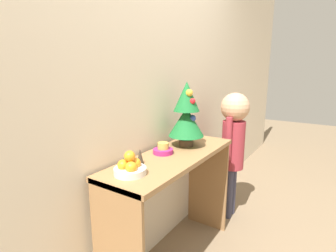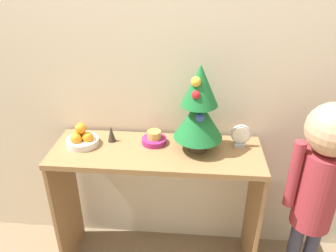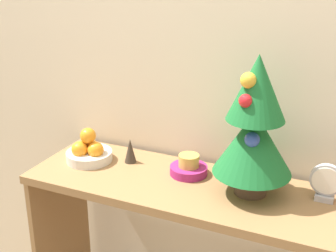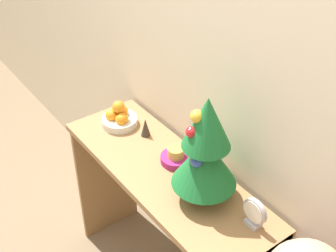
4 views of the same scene
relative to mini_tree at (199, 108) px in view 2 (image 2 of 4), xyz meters
name	(u,v)px [view 2 (image 2 of 4)]	position (x,y,z in m)	size (l,w,h in m)	color
back_wall	(160,56)	(-0.21, 0.21, 0.20)	(7.00, 0.05, 2.50)	beige
console_table	(157,180)	(-0.21, -0.03, -0.44)	(1.12, 0.38, 0.81)	olive
mini_tree	(199,108)	(0.00, 0.00, 0.00)	(0.26, 0.26, 0.46)	#4C3828
fruit_bowl	(82,138)	(-0.62, -0.01, -0.20)	(0.17, 0.17, 0.13)	silver
singing_bowl	(154,139)	(-0.23, 0.04, -0.21)	(0.13, 0.13, 0.07)	#9E2366
desk_clock	(241,136)	(0.23, 0.05, -0.18)	(0.11, 0.04, 0.13)	#B2B2B7
figurine	(111,134)	(-0.47, 0.05, -0.19)	(0.05, 0.05, 0.09)	#382D23
child_figure	(321,176)	(0.60, -0.15, -0.27)	(0.31, 0.25, 1.16)	#38384C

